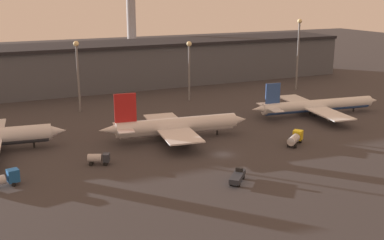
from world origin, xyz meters
name	(u,v)px	position (x,y,z in m)	size (l,w,h in m)	color
ground	(223,154)	(0.00, 0.00, 0.00)	(600.00, 600.00, 0.00)	#383538
terminal_building	(115,65)	(0.00, 92.96, 9.02)	(204.56, 27.02, 17.96)	#4C515B
airplane_1	(176,126)	(-5.57, 16.47, 3.60)	(40.86, 30.34, 13.27)	silver
airplane_2	(316,106)	(44.96, 21.27, 3.05)	(45.42, 35.70, 11.19)	white
service_vehicle_0	(99,158)	(-29.08, 5.68, 1.54)	(5.25, 3.74, 2.64)	#282D38
service_vehicle_1	(237,177)	(-5.53, -16.48, 1.20)	(6.19, 6.51, 2.54)	#282D38
service_vehicle_2	(295,138)	(20.39, -1.01, 1.76)	(7.08, 6.13, 3.22)	gold
service_vehicle_3	(1,179)	(-50.23, 0.89, 1.74)	(7.93, 3.36, 3.35)	#195199
lamp_post_1	(78,67)	(-22.32, 57.45, 14.78)	(1.80, 1.80, 22.98)	slate
lamp_post_2	(189,62)	(16.98, 57.45, 13.77)	(1.80, 1.80, 21.17)	slate
lamp_post_3	(298,46)	(63.95, 57.45, 17.43)	(1.80, 1.80, 27.80)	slate
control_tower	(131,10)	(19.35, 130.52, 29.43)	(9.00, 9.00, 51.29)	#99999E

